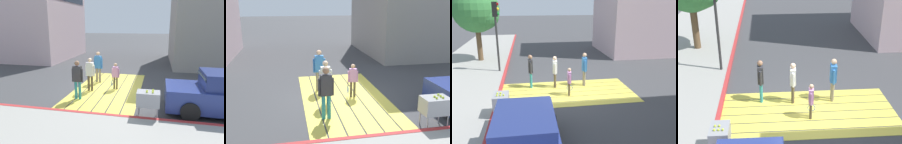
{
  "view_description": "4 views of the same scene",
  "coord_description": "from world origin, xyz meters",
  "views": [
    {
      "loc": [
        -9.83,
        -2.34,
        3.26
      ],
      "look_at": [
        -0.64,
        -0.32,
        1.05
      ],
      "focal_mm": 33.17,
      "sensor_mm": 36.0,
      "label": 1
    },
    {
      "loc": [
        -9.21,
        2.09,
        3.67
      ],
      "look_at": [
        0.47,
        0.15,
        0.93
      ],
      "focal_mm": 40.87,
      "sensor_mm": 36.0,
      "label": 2
    },
    {
      "loc": [
        -1.83,
        -10.5,
        4.32
      ],
      "look_at": [
        -0.19,
        -0.13,
        1.09
      ],
      "focal_mm": 37.59,
      "sensor_mm": 36.0,
      "label": 3
    },
    {
      "loc": [
        -1.46,
        -9.96,
        6.29
      ],
      "look_at": [
        -0.61,
        0.89,
        1.25
      ],
      "focal_mm": 51.36,
      "sensor_mm": 36.0,
      "label": 4
    }
  ],
  "objects": [
    {
      "name": "pedestrian_adult_trailing",
      "position": [
        -0.51,
        0.8,
        0.96
      ],
      "size": [
        0.22,
        0.48,
        1.65
      ],
      "color": "brown",
      "rests_on": "ground"
    },
    {
      "name": "pedestrian_adult_lead",
      "position": [
        1.03,
        0.84,
        1.02
      ],
      "size": [
        0.25,
        0.51,
        1.75
      ],
      "color": "gray",
      "rests_on": "ground"
    },
    {
      "name": "curb_painted",
      "position": [
        -3.25,
        0.0,
        0.07
      ],
      "size": [
        0.16,
        40.0,
        0.13
      ],
      "primitive_type": "cube",
      "color": "#BC3333",
      "rests_on": "ground"
    },
    {
      "name": "pedestrian_child_with_racket",
      "position": [
        0.03,
        -0.35,
        0.76
      ],
      "size": [
        0.29,
        0.41,
        1.34
      ],
      "color": "brown",
      "rests_on": "ground"
    },
    {
      "name": "ground_plane",
      "position": [
        0.0,
        0.0,
        0.0
      ],
      "size": [
        120.0,
        120.0,
        0.0
      ],
      "primitive_type": "plane",
      "color": "#424244"
    },
    {
      "name": "tennis_ball_cart",
      "position": [
        -2.9,
        -2.12,
        0.7
      ],
      "size": [
        0.56,
        0.8,
        1.02
      ],
      "color": "#99999E",
      "rests_on": "ground"
    },
    {
      "name": "building_far_south",
      "position": [
        8.5,
        -6.95,
        4.48
      ],
      "size": [
        8.0,
        7.04,
        8.97
      ],
      "color": "gray",
      "rests_on": "ground"
    },
    {
      "name": "pedestrian_adult_side",
      "position": [
        -1.72,
        0.97,
        1.0
      ],
      "size": [
        0.22,
        0.5,
        1.72
      ],
      "color": "teal",
      "rests_on": "ground"
    },
    {
      "name": "building_far_north",
      "position": [
        8.5,
        8.65,
        4.98
      ],
      "size": [
        8.0,
        6.03,
        9.97
      ],
      "color": "beige",
      "rests_on": "ground"
    },
    {
      "name": "crosswalk_stripes",
      "position": [
        0.0,
        0.0,
        0.01
      ],
      "size": [
        6.4,
        3.25,
        0.01
      ],
      "color": "#EAD64C",
      "rests_on": "ground"
    }
  ]
}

